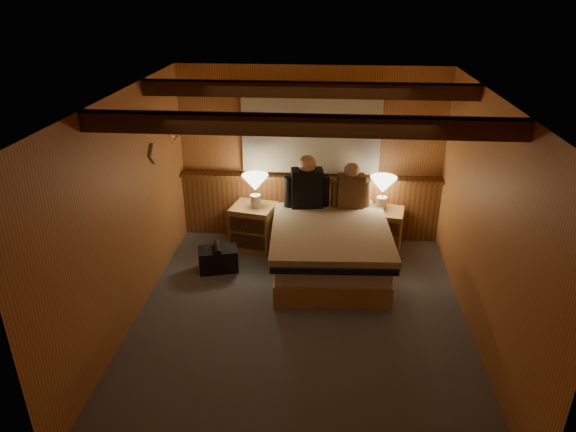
# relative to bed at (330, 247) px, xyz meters

# --- Properties ---
(floor) EXTENTS (4.20, 4.20, 0.00)m
(floor) POSITION_rel_bed_xyz_m (-0.30, -1.07, -0.32)
(floor) COLOR #525862
(floor) RESTS_ON ground
(ceiling) EXTENTS (4.20, 4.20, 0.00)m
(ceiling) POSITION_rel_bed_xyz_m (-0.30, -1.07, 2.08)
(ceiling) COLOR #E1A054
(ceiling) RESTS_ON wall_back
(wall_back) EXTENTS (3.60, 0.00, 3.60)m
(wall_back) POSITION_rel_bed_xyz_m (-0.30, 1.03, 0.88)
(wall_back) COLOR #CA8648
(wall_back) RESTS_ON floor
(wall_left) EXTENTS (0.00, 4.20, 4.20)m
(wall_left) POSITION_rel_bed_xyz_m (-2.10, -1.07, 0.88)
(wall_left) COLOR #CA8648
(wall_left) RESTS_ON floor
(wall_right) EXTENTS (0.00, 4.20, 4.20)m
(wall_right) POSITION_rel_bed_xyz_m (1.50, -1.07, 0.88)
(wall_right) COLOR #CA8648
(wall_right) RESTS_ON floor
(wall_front) EXTENTS (3.60, 0.00, 3.60)m
(wall_front) POSITION_rel_bed_xyz_m (-0.30, -3.17, 0.88)
(wall_front) COLOR #CA8648
(wall_front) RESTS_ON floor
(wainscot) EXTENTS (3.60, 0.23, 0.94)m
(wainscot) POSITION_rel_bed_xyz_m (-0.30, 0.96, 0.16)
(wainscot) COLOR brown
(wainscot) RESTS_ON wall_back
(curtain_window) EXTENTS (2.18, 0.09, 1.11)m
(curtain_window) POSITION_rel_bed_xyz_m (-0.30, 0.96, 1.20)
(curtain_window) COLOR #462811
(curtain_window) RESTS_ON wall_back
(ceiling_beams) EXTENTS (3.60, 1.65, 0.16)m
(ceiling_beams) POSITION_rel_bed_xyz_m (-0.30, -0.92, 1.99)
(ceiling_beams) COLOR #462811
(ceiling_beams) RESTS_ON ceiling
(coat_rail) EXTENTS (0.05, 0.55, 0.24)m
(coat_rail) POSITION_rel_bed_xyz_m (-2.02, 0.50, 1.34)
(coat_rail) COLOR silver
(coat_rail) RESTS_ON wall_left
(framed_print) EXTENTS (0.30, 0.04, 0.25)m
(framed_print) POSITION_rel_bed_xyz_m (1.05, 1.01, 1.23)
(framed_print) COLOR #A57B52
(framed_print) RESTS_ON wall_back
(bed) EXTENTS (1.52, 1.90, 0.62)m
(bed) POSITION_rel_bed_xyz_m (0.00, 0.00, 0.00)
(bed) COLOR #AB7F49
(bed) RESTS_ON floor
(nightstand_left) EXTENTS (0.64, 0.60, 0.61)m
(nightstand_left) POSITION_rel_bed_xyz_m (-1.05, 0.57, -0.02)
(nightstand_left) COLOR #AB7F49
(nightstand_left) RESTS_ON floor
(nightstand_right) EXTENTS (0.59, 0.55, 0.56)m
(nightstand_right) POSITION_rel_bed_xyz_m (0.72, 0.67, -0.04)
(nightstand_right) COLOR #AB7F49
(nightstand_right) RESTS_ON floor
(lamp_left) EXTENTS (0.35, 0.35, 0.45)m
(lamp_left) POSITION_rel_bed_xyz_m (-1.01, 0.54, 0.60)
(lamp_left) COLOR white
(lamp_left) RESTS_ON nightstand_left
(lamp_right) EXTENTS (0.35, 0.35, 0.46)m
(lamp_right) POSITION_rel_bed_xyz_m (0.68, 0.71, 0.56)
(lamp_right) COLOR white
(lamp_right) RESTS_ON nightstand_right
(person_left) EXTENTS (0.60, 0.30, 0.73)m
(person_left) POSITION_rel_bed_xyz_m (-0.33, 0.60, 0.59)
(person_left) COLOR black
(person_left) RESTS_ON bed
(person_right) EXTENTS (0.52, 0.23, 0.63)m
(person_right) POSITION_rel_bed_xyz_m (0.25, 0.64, 0.55)
(person_right) COLOR #523920
(person_right) RESTS_ON bed
(duffel_bag) EXTENTS (0.55, 0.41, 0.35)m
(duffel_bag) POSITION_rel_bed_xyz_m (-1.41, -0.11, -0.17)
(duffel_bag) COLOR black
(duffel_bag) RESTS_ON floor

